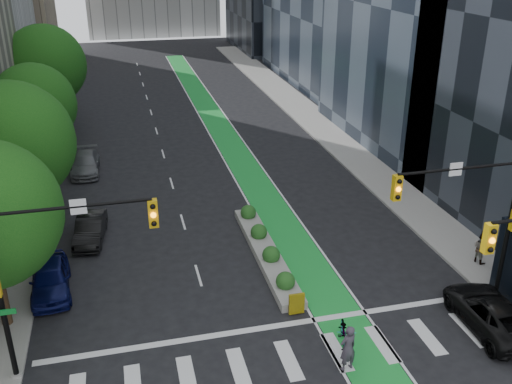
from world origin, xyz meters
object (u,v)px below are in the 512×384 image
median_planter (266,250)px  parked_car_left_mid (90,229)px  parked_car_left_near (50,278)px  parked_car_right (491,313)px  pedestrian_near (480,248)px  bicycle (345,334)px  cyclist (348,348)px  parked_car_left_far (86,163)px

median_planter → parked_car_left_mid: (-8.85, 4.00, 0.29)m
parked_car_left_near → parked_car_left_mid: size_ratio=1.08×
parked_car_right → pedestrian_near: (2.56, 4.65, 0.25)m
median_planter → bicycle: size_ratio=4.86×
cyclist → parked_car_right: cyclist is taller
median_planter → parked_car_left_far: bearing=122.9°
median_planter → cyclist: bearing=-84.9°
parked_car_left_near → parked_car_left_mid: (1.71, 4.80, -0.08)m
parked_car_right → cyclist: bearing=10.2°
parked_car_left_mid → pedestrian_near: bearing=-14.5°
cyclist → pedestrian_near: (9.46, 5.64, -0.04)m
median_planter → parked_car_right: (7.70, -8.05, 0.33)m
bicycle → parked_car_left_near: bearing=166.5°
parked_car_left_near → parked_car_left_far: parked_car_left_near is taller
parked_car_right → parked_car_left_near: bearing=-19.6°
bicycle → cyclist: cyclist is taller
parked_car_left_far → parked_car_left_near: bearing=-93.0°
cyclist → median_planter: bearing=-100.1°
cyclist → parked_car_left_near: size_ratio=0.45×
parked_car_left_near → cyclist: bearing=-40.0°
parked_car_left_mid → cyclist: bearing=-46.8°
parked_car_left_near → parked_car_right: (18.26, -7.25, -0.04)m
median_planter → parked_car_left_near: 10.60m
median_planter → parked_car_left_near: (-10.56, -0.80, 0.37)m
pedestrian_near → bicycle: bearing=99.0°
bicycle → pedestrian_near: size_ratio=1.32×
median_planter → pedestrian_near: bearing=-18.3°
bicycle → parked_car_left_mid: 15.47m
cyclist → parked_car_left_mid: bearing=-68.7°
median_planter → parked_car_left_far: (-9.35, 14.44, 0.30)m
pedestrian_near → parked_car_left_near: bearing=66.2°
parked_car_left_near → parked_car_right: 19.64m
parked_car_right → pedestrian_near: pedestrian_near is taller
median_planter → cyclist: size_ratio=5.20×
cyclist → parked_car_left_far: 25.58m
median_planter → parked_car_left_far: size_ratio=2.23×
median_planter → parked_car_left_near: size_ratio=2.35×
bicycle → parked_car_left_near: (-11.79, 6.93, 0.19)m
parked_car_left_mid → pedestrian_near: size_ratio=2.53×
cyclist → parked_car_right: (6.90, 0.99, -0.29)m
median_planter → pedestrian_near: 10.82m
median_planter → bicycle: bicycle is taller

